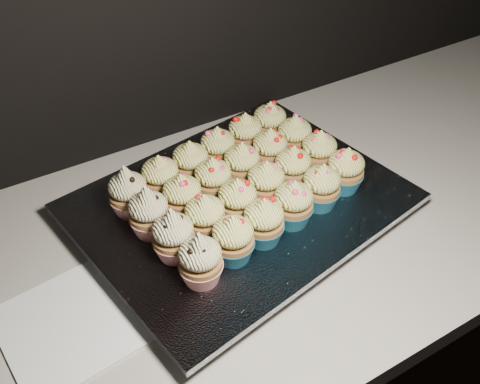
{
  "coord_description": "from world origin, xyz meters",
  "views": [
    {
      "loc": [
        -0.28,
        1.16,
        1.53
      ],
      "look_at": [
        0.05,
        1.73,
        0.95
      ],
      "focal_mm": 40.0,
      "sensor_mm": 36.0,
      "label": 1
    }
  ],
  "objects": [
    {
      "name": "cupcake_16",
      "position": [
        0.14,
        1.78,
        0.97
      ],
      "size": [
        0.06,
        0.06,
        0.08
      ],
      "color": "#1B6583",
      "rests_on": "foil_lining"
    },
    {
      "name": "cupcake_12",
      "position": [
        -0.1,
        1.73,
        0.97
      ],
      "size": [
        0.06,
        0.06,
        0.1
      ],
      "color": "red",
      "rests_on": "foil_lining"
    },
    {
      "name": "cupcake_19",
      "position": [
        -0.05,
        1.8,
        0.97
      ],
      "size": [
        0.06,
        0.06,
        0.08
      ],
      "color": "#1B6583",
      "rests_on": "foil_lining"
    },
    {
      "name": "baking_tray",
      "position": [
        0.05,
        1.73,
        0.91
      ],
      "size": [
        0.52,
        0.43,
        0.02
      ],
      "primitive_type": "cube",
      "rotation": [
        0.0,
        0.0,
        0.17
      ],
      "color": "black",
      "rests_on": "worktop"
    },
    {
      "name": "cupcake_1",
      "position": [
        -0.02,
        1.62,
        0.97
      ],
      "size": [
        0.06,
        0.06,
        0.08
      ],
      "color": "#1B6583",
      "rests_on": "foil_lining"
    },
    {
      "name": "cupcake_18",
      "position": [
        -0.11,
        1.79,
        0.97
      ],
      "size": [
        0.06,
        0.06,
        0.1
      ],
      "color": "red",
      "rests_on": "foil_lining"
    },
    {
      "name": "worktop",
      "position": [
        0.0,
        1.7,
        0.88
      ],
      "size": [
        2.44,
        0.64,
        0.04
      ],
      "primitive_type": "cube",
      "color": "beige",
      "rests_on": "cabinet"
    },
    {
      "name": "cupcake_13",
      "position": [
        -0.04,
        1.74,
        0.97
      ],
      "size": [
        0.06,
        0.06,
        0.08
      ],
      "color": "#1B6583",
      "rests_on": "foil_lining"
    },
    {
      "name": "cupcake_9",
      "position": [
        0.09,
        1.7,
        0.97
      ],
      "size": [
        0.06,
        0.06,
        0.08
      ],
      "color": "#1B6583",
      "rests_on": "foil_lining"
    },
    {
      "name": "cupcake_6",
      "position": [
        -0.09,
        1.67,
        0.97
      ],
      "size": [
        0.06,
        0.06,
        0.1
      ],
      "color": "red",
      "rests_on": "foil_lining"
    },
    {
      "name": "cupcake_22",
      "position": [
        0.13,
        1.84,
        0.97
      ],
      "size": [
        0.06,
        0.06,
        0.08
      ],
      "color": "#1B6583",
      "rests_on": "foil_lining"
    },
    {
      "name": "cupcake_15",
      "position": [
        0.08,
        1.76,
        0.97
      ],
      "size": [
        0.06,
        0.06,
        0.08
      ],
      "color": "#1B6583",
      "rests_on": "foil_lining"
    },
    {
      "name": "cupcake_17",
      "position": [
        0.2,
        1.79,
        0.97
      ],
      "size": [
        0.06,
        0.06,
        0.08
      ],
      "color": "#1B6583",
      "rests_on": "foil_lining"
    },
    {
      "name": "cupcake_8",
      "position": [
        0.03,
        1.69,
        0.97
      ],
      "size": [
        0.06,
        0.06,
        0.08
      ],
      "color": "#1B6583",
      "rests_on": "foil_lining"
    },
    {
      "name": "cupcake_4",
      "position": [
        0.16,
        1.65,
        0.97
      ],
      "size": [
        0.06,
        0.06,
        0.08
      ],
      "color": "#1B6583",
      "rests_on": "foil_lining"
    },
    {
      "name": "cupcake_5",
      "position": [
        0.22,
        1.67,
        0.97
      ],
      "size": [
        0.06,
        0.06,
        0.08
      ],
      "color": "#1B6583",
      "rests_on": "foil_lining"
    },
    {
      "name": "cupcake_11",
      "position": [
        0.21,
        1.73,
        0.97
      ],
      "size": [
        0.06,
        0.06,
        0.08
      ],
      "color": "#1B6583",
      "rests_on": "foil_lining"
    },
    {
      "name": "cupcake_7",
      "position": [
        -0.03,
        1.68,
        0.97
      ],
      "size": [
        0.06,
        0.06,
        0.08
      ],
      "color": "#1B6583",
      "rests_on": "foil_lining"
    },
    {
      "name": "cabinet",
      "position": [
        0.0,
        1.7,
        0.43
      ],
      "size": [
        2.4,
        0.6,
        0.86
      ],
      "primitive_type": "cube",
      "color": "black",
      "rests_on": "ground"
    },
    {
      "name": "cupcake_10",
      "position": [
        0.15,
        1.71,
        0.97
      ],
      "size": [
        0.06,
        0.06,
        0.08
      ],
      "color": "#1B6583",
      "rests_on": "foil_lining"
    },
    {
      "name": "cupcake_3",
      "position": [
        0.1,
        1.64,
        0.97
      ],
      "size": [
        0.06,
        0.06,
        0.08
      ],
      "color": "#1B6583",
      "rests_on": "foil_lining"
    },
    {
      "name": "cupcake_21",
      "position": [
        0.07,
        1.82,
        0.97
      ],
      "size": [
        0.06,
        0.06,
        0.08
      ],
      "color": "#1B6583",
      "rests_on": "foil_lining"
    },
    {
      "name": "foil_lining",
      "position": [
        0.05,
        1.73,
        0.93
      ],
      "size": [
        0.57,
        0.48,
        0.01
      ],
      "primitive_type": "cube",
      "rotation": [
        0.0,
        0.0,
        0.17
      ],
      "color": "silver",
      "rests_on": "baking_tray"
    },
    {
      "name": "napkin",
      "position": [
        -0.26,
        1.65,
        0.9
      ],
      "size": [
        0.2,
        0.2,
        0.0
      ],
      "primitive_type": "cube",
      "rotation": [
        0.0,
        0.0,
        0.11
      ],
      "color": "white",
      "rests_on": "worktop"
    },
    {
      "name": "cupcake_14",
      "position": [
        0.02,
        1.75,
        0.97
      ],
      "size": [
        0.06,
        0.06,
        0.08
      ],
      "color": "#1B6583",
      "rests_on": "foil_lining"
    },
    {
      "name": "cupcake_0",
      "position": [
        -0.08,
        1.61,
        0.97
      ],
      "size": [
        0.06,
        0.06,
        0.1
      ],
      "color": "red",
      "rests_on": "foil_lining"
    },
    {
      "name": "cupcake_20",
      "position": [
        0.01,
        1.81,
        0.97
      ],
      "size": [
        0.06,
        0.06,
        0.08
      ],
      "color": "#1B6583",
      "rests_on": "foil_lining"
    },
    {
      "name": "cupcake_23",
      "position": [
        0.19,
        1.85,
        0.97
      ],
      "size": [
        0.06,
        0.06,
        0.08
      ],
      "color": "#1B6583",
      "rests_on": "foil_lining"
    },
    {
      "name": "cupcake_2",
      "position": [
        0.04,
        1.63,
        0.97
      ],
      "size": [
        0.06,
        0.06,
        0.08
      ],
      "color": "#1B6583",
      "rests_on": "foil_lining"
    }
  ]
}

